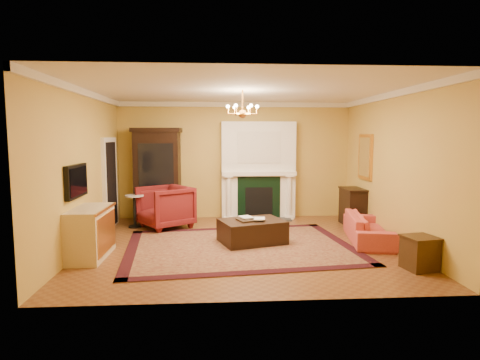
{
  "coord_description": "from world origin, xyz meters",
  "views": [
    {
      "loc": [
        -0.56,
        -7.71,
        2.12
      ],
      "look_at": [
        -0.03,
        0.3,
        1.25
      ],
      "focal_mm": 30.0,
      "sensor_mm": 36.0,
      "label": 1
    }
  ],
  "objects": [
    {
      "name": "chandelier",
      "position": [
        -0.0,
        0.0,
        2.61
      ],
      "size": [
        0.63,
        0.55,
        0.53
      ],
      "color": "#CD8A38",
      "rests_on": "ceiling"
    },
    {
      "name": "tv_panel",
      "position": [
        -2.95,
        -0.6,
        1.35
      ],
      "size": [
        0.09,
        0.95,
        0.58
      ],
      "color": "black",
      "rests_on": "wall_left"
    },
    {
      "name": "floor",
      "position": [
        0.0,
        0.0,
        -0.01
      ],
      "size": [
        6.0,
        5.5,
        0.02
      ],
      "primitive_type": "cube",
      "color": "brown",
      "rests_on": "ground"
    },
    {
      "name": "crown_molding",
      "position": [
        0.0,
        0.96,
        2.94
      ],
      "size": [
        6.0,
        5.5,
        0.12
      ],
      "color": "white",
      "rests_on": "ceiling"
    },
    {
      "name": "topiary_right",
      "position": [
        1.22,
        2.53,
        1.48
      ],
      "size": [
        0.17,
        0.17,
        0.46
      ],
      "color": "gray",
      "rests_on": "fireplace"
    },
    {
      "name": "book_b",
      "position": [
        0.23,
        0.03,
        0.65
      ],
      "size": [
        0.22,
        0.05,
        0.3
      ],
      "primitive_type": "imported",
      "rotation": [
        0.0,
        0.0,
        -0.11
      ],
      "color": "gray",
      "rests_on": "ottoman_tray"
    },
    {
      "name": "wall_left",
      "position": [
        -3.01,
        0.0,
        1.5
      ],
      "size": [
        0.02,
        5.5,
        3.0
      ],
      "primitive_type": "cube",
      "color": "gold",
      "rests_on": "floor"
    },
    {
      "name": "end_table",
      "position": [
        2.72,
        -1.68,
        0.26
      ],
      "size": [
        0.52,
        0.52,
        0.52
      ],
      "primitive_type": "cube",
      "rotation": [
        0.0,
        0.0,
        0.18
      ],
      "color": "#35210E",
      "rests_on": "floor"
    },
    {
      "name": "ottoman_tray",
      "position": [
        0.16,
        0.06,
        0.48
      ],
      "size": [
        0.58,
        0.51,
        0.03
      ],
      "primitive_type": "cube",
      "rotation": [
        0.0,
        0.0,
        0.36
      ],
      "color": "black",
      "rests_on": "leather_ottoman"
    },
    {
      "name": "pedestal_table",
      "position": [
        -2.41,
        1.67,
        0.45
      ],
      "size": [
        0.43,
        0.43,
        0.77
      ],
      "color": "black",
      "rests_on": "floor"
    },
    {
      "name": "commode",
      "position": [
        -2.73,
        -0.67,
        0.44
      ],
      "size": [
        0.58,
        1.19,
        0.88
      ],
      "primitive_type": "cube",
      "rotation": [
        0.0,
        0.0,
        -0.01
      ],
      "color": "beige",
      "rests_on": "floor"
    },
    {
      "name": "doorway",
      "position": [
        -2.95,
        1.7,
        1.05
      ],
      "size": [
        0.08,
        1.05,
        2.1
      ],
      "color": "silver",
      "rests_on": "wall_left"
    },
    {
      "name": "china_cabinet",
      "position": [
        -1.97,
        2.49,
        1.12
      ],
      "size": [
        1.15,
        0.57,
        2.23
      ],
      "primitive_type": "cube",
      "rotation": [
        0.0,
        0.0,
        -0.06
      ],
      "color": "black",
      "rests_on": "floor"
    },
    {
      "name": "book_a",
      "position": [
        -0.01,
        0.11,
        0.65
      ],
      "size": [
        0.22,
        0.11,
        0.31
      ],
      "primitive_type": "imported",
      "rotation": [
        0.0,
        0.0,
        0.4
      ],
      "color": "gray",
      "rests_on": "ottoman_tray"
    },
    {
      "name": "console_table",
      "position": [
        2.78,
        1.59,
        0.43
      ],
      "size": [
        0.46,
        0.78,
        0.86
      ],
      "primitive_type": "cube",
      "rotation": [
        0.0,
        0.0,
        0.02
      ],
      "color": "black",
      "rests_on": "floor"
    },
    {
      "name": "coral_sofa",
      "position": [
        2.57,
        0.09,
        0.37
      ],
      "size": [
        0.89,
        1.95,
        0.73
      ],
      "primitive_type": "imported",
      "rotation": [
        0.0,
        0.0,
        1.38
      ],
      "color": "#C8473F",
      "rests_on": "floor"
    },
    {
      "name": "wingback_armchair",
      "position": [
        -1.69,
        1.6,
        0.54
      ],
      "size": [
        1.4,
        1.42,
        1.08
      ],
      "primitive_type": "imported",
      "rotation": [
        0.0,
        0.0,
        -0.96
      ],
      "color": "maroon",
      "rests_on": "floor"
    },
    {
      "name": "topiary_left",
      "position": [
        -0.01,
        2.53,
        1.49
      ],
      "size": [
        0.18,
        0.18,
        0.48
      ],
      "color": "gray",
      "rests_on": "fireplace"
    },
    {
      "name": "wall_front",
      "position": [
        0.0,
        -2.76,
        1.5
      ],
      "size": [
        6.0,
        0.02,
        3.0
      ],
      "primitive_type": "cube",
      "color": "gold",
      "rests_on": "floor"
    },
    {
      "name": "ceiling",
      "position": [
        0.0,
        0.0,
        3.01
      ],
      "size": [
        6.0,
        5.5,
        0.02
      ],
      "primitive_type": "cube",
      "color": "silver",
      "rests_on": "wall_back"
    },
    {
      "name": "wall_back",
      "position": [
        0.0,
        2.76,
        1.5
      ],
      "size": [
        6.0,
        0.02,
        3.0
      ],
      "primitive_type": "cube",
      "color": "gold",
      "rests_on": "floor"
    },
    {
      "name": "gilt_mirror",
      "position": [
        2.97,
        1.4,
        1.65
      ],
      "size": [
        0.06,
        0.76,
        1.05
      ],
      "color": "gold",
      "rests_on": "wall_right"
    },
    {
      "name": "fireplace",
      "position": [
        0.6,
        2.57,
        1.19
      ],
      "size": [
        1.9,
        0.7,
        2.5
      ],
      "color": "white",
      "rests_on": "wall_back"
    },
    {
      "name": "wall_right",
      "position": [
        3.01,
        0.0,
        1.5
      ],
      "size": [
        0.02,
        5.5,
        3.0
      ],
      "primitive_type": "cube",
      "color": "gold",
      "rests_on": "floor"
    },
    {
      "name": "oriental_rug",
      "position": [
        -0.06,
        -0.17,
        0.01
      ],
      "size": [
        4.6,
        3.65,
        0.02
      ],
      "primitive_type": "cube",
      "rotation": [
        0.0,
        0.0,
        0.1
      ],
      "color": "#460F0F",
      "rests_on": "floor"
    },
    {
      "name": "leather_ottoman",
      "position": [
        0.2,
        0.1,
        0.24
      ],
      "size": [
        1.42,
        1.2,
        0.45
      ],
      "primitive_type": "cube",
      "rotation": [
        0.0,
        0.0,
        0.3
      ],
      "color": "black",
      "rests_on": "oriental_rug"
    }
  ]
}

